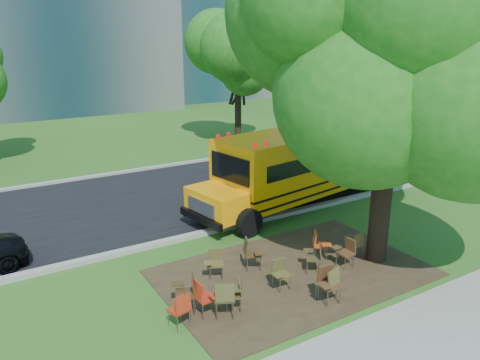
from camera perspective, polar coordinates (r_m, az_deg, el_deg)
ground at (r=12.70m, az=1.47°, el=-11.49°), size 160.00×160.00×0.00m
dirt_patch at (r=12.85m, az=6.53°, el=-11.16°), size 7.00×4.50×0.03m
asphalt_road at (r=18.47m, az=-10.35°, el=-2.30°), size 80.00×8.00×0.04m
kerb_near at (r=15.02m, az=-4.76°, el=-6.52°), size 80.00×0.25×0.14m
kerb_far at (r=22.17m, az=-14.22°, el=0.89°), size 80.00×0.25×0.14m
bg_tree_3 at (r=27.28m, az=-0.25°, el=14.96°), size 5.60×5.60×7.84m
bg_tree_4 at (r=31.45m, az=13.70°, el=13.54°), size 5.00×5.00×6.85m
main_tree at (r=12.66m, az=18.33°, el=13.99°), size 7.20×7.20×9.19m
school_bus at (r=18.71m, az=10.56°, el=2.97°), size 11.47×4.18×2.75m
chair_0 at (r=10.49m, az=-7.22°, el=-15.07°), size 0.57×0.59×0.84m
chair_1 at (r=10.70m, az=-1.75°, el=-13.85°), size 0.77×0.61×0.94m
chair_2 at (r=11.02m, az=-0.54°, el=-13.36°), size 0.53×0.67×0.80m
chair_3 at (r=11.87m, az=4.88°, el=-11.05°), size 0.51×0.47×0.80m
chair_4 at (r=11.52m, az=10.85°, el=-11.94°), size 0.60×0.63×0.88m
chair_5 at (r=11.46m, az=10.61°, el=-11.99°), size 0.63×0.54×0.92m
chair_6 at (r=13.22m, az=12.83°, el=-8.26°), size 0.50×0.54×0.83m
chair_7 at (r=14.08m, az=16.34°, el=-6.72°), size 0.77×0.61×0.90m
chair_8 at (r=10.96m, az=-6.45°, el=-13.11°), size 0.60×0.77×0.94m
chair_9 at (r=12.37m, az=-3.07°, el=-9.78°), size 0.65×0.51×0.79m
chair_10 at (r=12.70m, az=1.35°, el=-8.66°), size 0.57×0.73×0.90m
chair_11 at (r=12.75m, az=9.20°, el=-9.02°), size 0.56×0.71×0.83m
chair_12 at (r=13.48m, az=9.61°, el=-7.51°), size 0.56×0.71×0.84m
chair_13 at (r=13.73m, az=14.03°, el=-7.37°), size 0.54×0.48×0.82m
chair_14 at (r=10.79m, az=-4.43°, el=-13.86°), size 0.54×0.57×0.87m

